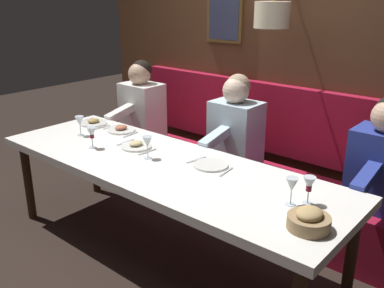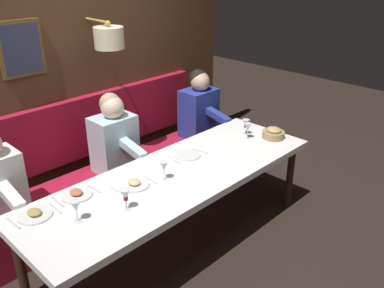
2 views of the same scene
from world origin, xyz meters
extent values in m
plane|color=black|center=(0.00, 0.00, 0.00)|extent=(12.00, 12.00, 0.00)
cube|color=white|center=(0.00, 0.00, 0.71)|extent=(0.90, 2.72, 0.06)
cylinder|color=#301E12|center=(-0.35, 1.26, 0.34)|extent=(0.07, 0.07, 0.68)
cylinder|color=#301E12|center=(0.35, -1.26, 0.34)|extent=(0.07, 0.07, 0.68)
cylinder|color=#301E12|center=(0.35, 1.26, 0.34)|extent=(0.07, 0.07, 0.68)
cube|color=maroon|center=(0.89, 0.00, 0.23)|extent=(0.52, 2.92, 0.45)
cube|color=#51331E|center=(1.48, 0.00, 1.45)|extent=(0.10, 4.12, 2.90)
cube|color=maroon|center=(1.39, 0.00, 0.77)|extent=(0.10, 2.92, 0.64)
cube|color=brown|center=(1.42, 0.52, 1.65)|extent=(0.04, 0.40, 0.49)
cube|color=#2D334C|center=(1.40, 0.52, 1.65)|extent=(0.01, 0.34, 0.43)
cylinder|color=beige|center=(1.08, -0.18, 1.70)|extent=(0.28, 0.28, 0.20)
cube|color=#283893|center=(0.89, -1.21, 0.73)|extent=(0.30, 0.40, 0.56)
cube|color=#283893|center=(0.60, -1.21, 0.77)|extent=(0.33, 0.09, 0.14)
cube|color=silver|center=(0.89, -0.01, 0.73)|extent=(0.30, 0.40, 0.56)
sphere|color=beige|center=(0.87, -0.01, 1.11)|extent=(0.22, 0.22, 0.22)
sphere|color=tan|center=(0.90, -0.01, 1.14)|extent=(0.20, 0.20, 0.20)
cube|color=silver|center=(0.60, -0.01, 0.77)|extent=(0.33, 0.09, 0.14)
cube|color=white|center=(0.89, 1.14, 0.73)|extent=(0.30, 0.40, 0.56)
sphere|color=#D1A889|center=(0.87, 1.14, 1.11)|extent=(0.22, 0.22, 0.22)
sphere|color=black|center=(0.90, 1.14, 1.14)|extent=(0.20, 0.20, 0.20)
cube|color=white|center=(0.60, 1.14, 0.77)|extent=(0.33, 0.09, 0.14)
cylinder|color=silver|center=(0.17, -0.30, 0.75)|extent=(0.24, 0.24, 0.01)
cube|color=silver|center=(0.15, -0.45, 0.74)|extent=(0.17, 0.04, 0.01)
cube|color=silver|center=(0.19, -0.16, 0.74)|extent=(0.18, 0.04, 0.01)
cylinder|color=silver|center=(0.10, 0.37, 0.75)|extent=(0.24, 0.24, 0.01)
ellipsoid|color=#D1BC84|center=(0.10, 0.37, 0.77)|extent=(0.11, 0.09, 0.04)
cube|color=silver|center=(0.08, 0.22, 0.74)|extent=(0.17, 0.02, 0.01)
cube|color=silver|center=(0.12, 0.51, 0.74)|extent=(0.18, 0.02, 0.01)
cylinder|color=silver|center=(0.29, 0.77, 0.75)|extent=(0.24, 0.24, 0.01)
ellipsoid|color=#B76647|center=(0.29, 0.77, 0.77)|extent=(0.11, 0.09, 0.04)
cube|color=silver|center=(0.27, 0.63, 0.74)|extent=(0.17, 0.03, 0.01)
cube|color=silver|center=(0.31, 0.92, 0.74)|extent=(0.18, 0.02, 0.01)
cylinder|color=silver|center=(0.27, 1.12, 0.75)|extent=(0.24, 0.24, 0.01)
ellipsoid|color=#AD8E4C|center=(0.27, 1.12, 0.77)|extent=(0.11, 0.09, 0.04)
cube|color=silver|center=(0.25, 0.97, 0.74)|extent=(0.17, 0.02, 0.01)
cube|color=silver|center=(0.29, 1.26, 0.74)|extent=(0.18, 0.02, 0.01)
cylinder|color=silver|center=(0.02, -0.99, 0.74)|extent=(0.06, 0.06, 0.00)
cylinder|color=silver|center=(0.02, -0.99, 0.78)|extent=(0.01, 0.01, 0.07)
cone|color=silver|center=(0.02, -0.99, 0.86)|extent=(0.07, 0.07, 0.08)
cylinder|color=silver|center=(0.00, 0.14, 0.74)|extent=(0.06, 0.06, 0.00)
cylinder|color=silver|center=(0.00, 0.14, 0.78)|extent=(0.01, 0.01, 0.07)
cone|color=silver|center=(0.00, 0.14, 0.86)|extent=(0.07, 0.07, 0.08)
cylinder|color=silver|center=(0.00, 0.94, 0.74)|extent=(0.06, 0.06, 0.00)
cylinder|color=silver|center=(0.00, 0.94, 0.78)|extent=(0.01, 0.01, 0.07)
cone|color=silver|center=(0.00, 0.94, 0.86)|extent=(0.07, 0.07, 0.08)
cylinder|color=silver|center=(0.09, -1.06, 0.74)|extent=(0.06, 0.06, 0.00)
cylinder|color=silver|center=(0.09, -1.06, 0.78)|extent=(0.01, 0.01, 0.07)
cone|color=silver|center=(0.09, -1.06, 0.86)|extent=(0.07, 0.07, 0.08)
cylinder|color=maroon|center=(0.09, -1.06, 0.84)|extent=(0.03, 0.03, 0.03)
cylinder|color=silver|center=(-0.12, 0.62, 0.74)|extent=(0.06, 0.06, 0.00)
cylinder|color=silver|center=(-0.12, 0.62, 0.78)|extent=(0.01, 0.01, 0.07)
cone|color=silver|center=(-0.12, 0.62, 0.86)|extent=(0.07, 0.07, 0.08)
cylinder|color=maroon|center=(-0.12, 0.62, 0.83)|extent=(0.03, 0.03, 0.02)
cylinder|color=#9E7F56|center=(-0.16, -1.19, 0.78)|extent=(0.22, 0.22, 0.07)
ellipsoid|color=tan|center=(-0.16, -1.19, 0.83)|extent=(0.15, 0.13, 0.06)
camera|label=1|loc=(-2.00, -1.98, 1.88)|focal=40.40mm
camera|label=2|loc=(-2.20, 2.07, 2.41)|focal=38.47mm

